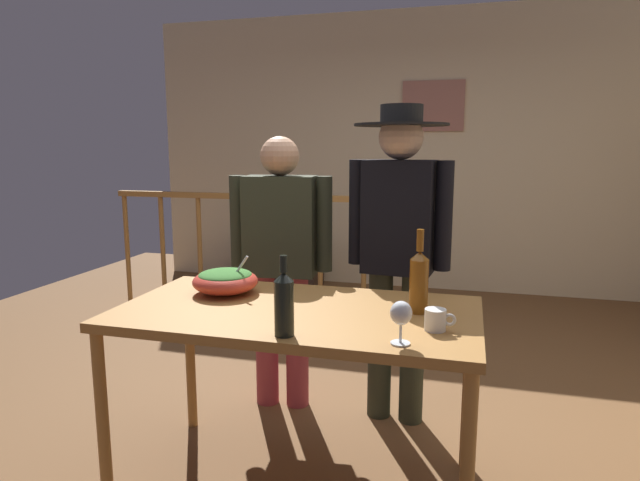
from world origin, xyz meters
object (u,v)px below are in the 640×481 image
salad_bowl (225,280)px  wine_glass (401,315)px  stair_railing (302,241)px  wine_bottle_dark (284,303)px  person_standing_left (281,252)px  mug_white (436,320)px  serving_table (297,326)px  flat_screen_tv (277,223)px  tv_console (279,264)px  wine_bottle_amber (419,280)px  person_standing_right (399,237)px  framed_picture (433,106)px

salad_bowl → wine_glass: 0.97m
stair_railing → wine_bottle_dark: (0.77, -2.71, 0.27)m
stair_railing → person_standing_left: bearing=-76.8°
mug_white → serving_table: bearing=168.0°
flat_screen_tv → serving_table: flat_screen_tv is taller
tv_console → flat_screen_tv: (0.00, -0.03, 0.46)m
stair_railing → person_standing_left: person_standing_left is taller
tv_console → flat_screen_tv: flat_screen_tv is taller
stair_railing → tv_console: size_ratio=3.10×
stair_railing → flat_screen_tv: size_ratio=5.76×
wine_bottle_amber → wine_bottle_dark: size_ratio=1.17×
wine_bottle_amber → flat_screen_tv: bearing=118.7°
wine_bottle_dark → person_standing_right: bearing=75.6°
wine_bottle_dark → salad_bowl: bearing=133.7°
tv_console → mug_white: bearing=-61.9°
salad_bowl → wine_bottle_dark: wine_bottle_dark is taller
framed_picture → wine_bottle_amber: 3.68m
flat_screen_tv → serving_table: bearing=-69.0°
stair_railing → wine_bottle_dark: size_ratio=9.47×
framed_picture → salad_bowl: bearing=-101.1°
wine_bottle_amber → wine_bottle_dark: wine_bottle_amber is taller
wine_glass → mug_white: size_ratio=1.33×
tv_console → wine_bottle_amber: (1.77, -3.26, 0.72)m
wine_bottle_amber → salad_bowl: bearing=175.9°
serving_table → stair_railing: bearing=106.7°
flat_screen_tv → framed_picture: bearing=11.6°
mug_white → person_standing_right: person_standing_right is taller
serving_table → person_standing_right: 0.85m
wine_bottle_amber → person_standing_right: 0.68m
framed_picture → stair_railing: (-1.00, -1.25, -1.22)m
tv_console → salad_bowl: salad_bowl is taller
framed_picture → mug_white: bearing=-85.6°
salad_bowl → person_standing_right: (0.72, 0.59, 0.14)m
serving_table → framed_picture: bearing=85.4°
flat_screen_tv → salad_bowl: bearing=-74.5°
framed_picture → wine_bottle_amber: bearing=-86.7°
serving_table → wine_bottle_amber: wine_bottle_amber is taller
person_standing_right → framed_picture: bearing=-83.3°
tv_console → framed_picture: bearing=10.5°
person_standing_left → salad_bowl: bearing=77.7°
mug_white → salad_bowl: bearing=164.4°
stair_railing → wine_bottle_amber: bearing=-62.3°
framed_picture → wine_bottle_dark: (-0.23, -3.96, -0.95)m
serving_table → person_standing_left: bearing=114.0°
framed_picture → tv_console: size_ratio=0.68×
tv_console → person_standing_right: person_standing_right is taller
person_standing_right → person_standing_left: bearing=5.9°
salad_bowl → wine_glass: (0.86, -0.45, 0.04)m
wine_bottle_amber → framed_picture: bearing=93.3°
flat_screen_tv → person_standing_right: size_ratio=0.29×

